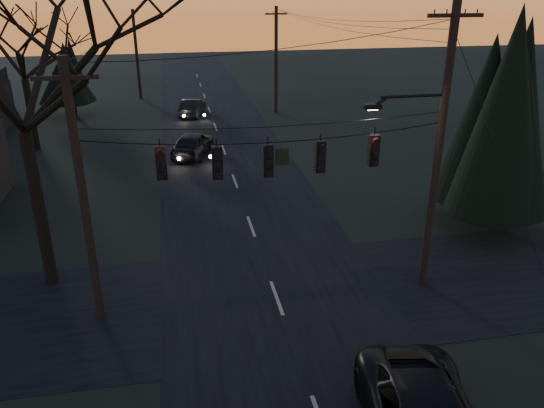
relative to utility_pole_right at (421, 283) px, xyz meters
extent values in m
cube|color=black|center=(-5.50, 10.00, 0.01)|extent=(8.00, 120.00, 0.02)
cube|color=black|center=(-5.50, 0.00, 0.01)|extent=(60.00, 7.00, 0.02)
cylinder|color=black|center=(-5.75, 0.00, 6.10)|extent=(11.50, 0.04, 0.04)
cylinder|color=black|center=(-13.51, 2.66, 2.88)|extent=(0.44, 0.44, 5.77)
cylinder|color=black|center=(5.33, 3.83, 0.80)|extent=(0.36, 0.36, 1.60)
cone|color=black|center=(5.33, 3.83, 4.87)|extent=(4.39, 4.39, 7.35)
cylinder|color=black|center=(-17.64, 20.43, 2.33)|extent=(0.44, 0.44, 4.65)
cylinder|color=black|center=(-16.56, 29.77, 0.80)|extent=(0.36, 0.36, 1.60)
cone|color=black|center=(-16.56, 29.77, 3.31)|extent=(3.74, 3.74, 4.23)
imported|color=black|center=(-7.52, 17.13, 0.78)|extent=(3.24, 4.96, 1.57)
imported|color=black|center=(-6.99, 28.04, 0.70)|extent=(2.50, 4.47, 1.40)
camera|label=1|loc=(-8.65, -15.66, 10.40)|focal=35.00mm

